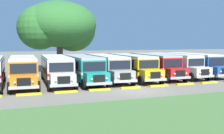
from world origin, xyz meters
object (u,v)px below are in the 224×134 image
(parked_bus_slot_5, at_px, (132,65))
(parked_bus_slot_6, at_px, (154,64))
(parked_bus_slot_3, at_px, (83,67))
(parked_bus_slot_7, at_px, (173,64))
(parked_bus_slot_8, at_px, (193,63))
(broad_shade_tree, at_px, (59,26))
(parked_bus_slot_1, at_px, (23,69))
(parked_bus_slot_2, at_px, (56,68))
(parked_bus_slot_4, at_px, (106,66))

(parked_bus_slot_5, relative_size, parked_bus_slot_6, 1.00)
(parked_bus_slot_6, bearing_deg, parked_bus_slot_5, -80.61)
(parked_bus_slot_3, relative_size, parked_bus_slot_7, 0.99)
(parked_bus_slot_8, height_order, broad_shade_tree, broad_shade_tree)
(parked_bus_slot_1, distance_m, parked_bus_slot_5, 12.20)
(broad_shade_tree, bearing_deg, parked_bus_slot_1, -115.85)
(parked_bus_slot_7, bearing_deg, broad_shade_tree, -136.28)
(parked_bus_slot_3, distance_m, parked_bus_slot_5, 6.07)
(parked_bus_slot_1, xyz_separation_m, parked_bus_slot_5, (12.20, 0.16, 0.00))
(parked_bus_slot_2, bearing_deg, parked_bus_slot_1, -87.33)
(parked_bus_slot_1, distance_m, parked_bus_slot_3, 6.14)
(parked_bus_slot_2, relative_size, parked_bus_slot_8, 1.00)
(parked_bus_slot_6, bearing_deg, parked_bus_slot_7, 91.60)
(parked_bus_slot_3, relative_size, parked_bus_slot_6, 1.00)
(parked_bus_slot_2, distance_m, parked_bus_slot_3, 2.82)
(parked_bus_slot_1, xyz_separation_m, parked_bus_slot_7, (18.10, 0.56, 0.00))
(parked_bus_slot_1, relative_size, parked_bus_slot_7, 1.00)
(parked_bus_slot_2, bearing_deg, parked_bus_slot_3, 89.84)
(parked_bus_slot_1, relative_size, parked_bus_slot_8, 1.00)
(parked_bus_slot_1, height_order, parked_bus_slot_7, same)
(parked_bus_slot_2, relative_size, broad_shade_tree, 0.93)
(parked_bus_slot_1, relative_size, parked_bus_slot_5, 1.00)
(parked_bus_slot_2, relative_size, parked_bus_slot_5, 1.00)
(parked_bus_slot_6, bearing_deg, parked_bus_slot_4, -86.05)
(parked_bus_slot_2, bearing_deg, parked_bus_slot_7, 95.55)
(parked_bus_slot_1, bearing_deg, parked_bus_slot_8, 94.67)
(parked_bus_slot_2, bearing_deg, parked_bus_slot_6, 96.15)
(parked_bus_slot_4, relative_size, parked_bus_slot_7, 1.00)
(parked_bus_slot_4, distance_m, parked_bus_slot_5, 3.11)
(parked_bus_slot_5, height_order, parked_bus_slot_8, same)
(parked_bus_slot_5, bearing_deg, broad_shade_tree, -150.81)
(parked_bus_slot_7, xyz_separation_m, broad_shade_tree, (-12.23, 11.56, 5.11))
(broad_shade_tree, bearing_deg, parked_bus_slot_2, -101.85)
(parked_bus_slot_3, height_order, parked_bus_slot_8, same)
(parked_bus_slot_4, height_order, parked_bus_slot_8, same)
(parked_bus_slot_3, xyz_separation_m, parked_bus_slot_5, (6.06, 0.36, 0.00))
(parked_bus_slot_3, bearing_deg, parked_bus_slot_2, -93.24)
(parked_bus_slot_7, height_order, parked_bus_slot_8, same)
(parked_bus_slot_1, height_order, parked_bus_slot_2, same)
(parked_bus_slot_3, bearing_deg, parked_bus_slot_5, 93.60)
(parked_bus_slot_1, xyz_separation_m, broad_shade_tree, (5.87, 12.12, 5.11))
(parked_bus_slot_8, bearing_deg, parked_bus_slot_1, -89.23)
(parked_bus_slot_1, bearing_deg, parked_bus_slot_3, 90.93)
(parked_bus_slot_4, height_order, parked_bus_slot_5, same)
(parked_bus_slot_2, bearing_deg, parked_bus_slot_4, 97.28)
(parked_bus_slot_3, relative_size, broad_shade_tree, 0.93)
(parked_bus_slot_4, xyz_separation_m, parked_bus_slot_8, (12.11, 0.32, 0.00))
(broad_shade_tree, bearing_deg, parked_bus_slot_8, -36.70)
(parked_bus_slot_1, distance_m, parked_bus_slot_7, 18.11)
(parked_bus_slot_2, distance_m, parked_bus_slot_5, 8.88)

